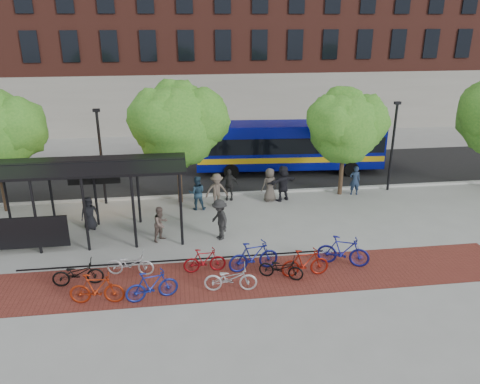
{
  "coord_description": "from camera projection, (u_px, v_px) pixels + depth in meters",
  "views": [
    {
      "loc": [
        -2.97,
        -20.61,
        9.45
      ],
      "look_at": [
        -0.16,
        0.14,
        1.6
      ],
      "focal_mm": 35.0,
      "sensor_mm": 36.0,
      "label": 1
    }
  ],
  "objects": [
    {
      "name": "ground",
      "position": [
        244.0,
        223.0,
        22.82
      ],
      "size": [
        160.0,
        160.0,
        0.0
      ],
      "primitive_type": "plane",
      "color": "#9E9E99",
      "rests_on": "ground"
    },
    {
      "name": "asphalt_street",
      "position": [
        226.0,
        173.0,
        30.24
      ],
      "size": [
        160.0,
        8.0,
        0.01
      ],
      "primitive_type": "cube",
      "color": "black",
      "rests_on": "ground"
    },
    {
      "name": "pedestrian_0",
      "position": [
        89.0,
        213.0,
        21.96
      ],
      "size": [
        0.87,
        0.66,
        1.61
      ],
      "primitive_type": "imported",
      "rotation": [
        0.0,
        0.0,
        0.21
      ],
      "color": "black",
      "rests_on": "ground"
    },
    {
      "name": "bus",
      "position": [
        289.0,
        144.0,
        29.88
      ],
      "size": [
        11.96,
        3.42,
        3.19
      ],
      "rotation": [
        0.0,
        0.0,
        -0.07
      ],
      "color": "#070F89",
      "rests_on": "ground"
    },
    {
      "name": "brick_strip",
      "position": [
        211.0,
        280.0,
        17.93
      ],
      "size": [
        24.0,
        3.0,
        0.01
      ],
      "primitive_type": "cube",
      "color": "maroon",
      "rests_on": "ground"
    },
    {
      "name": "bike_1",
      "position": [
        97.0,
        289.0,
        16.28
      ],
      "size": [
        1.97,
        0.72,
        1.16
      ],
      "primitive_type": "imported",
      "rotation": [
        0.0,
        0.0,
        1.48
      ],
      "color": "#97270D",
      "rests_on": "ground"
    },
    {
      "name": "pedestrian_9",
      "position": [
        220.0,
        219.0,
        20.93
      ],
      "size": [
        1.11,
        1.4,
        1.9
      ],
      "primitive_type": "imported",
      "rotation": [
        0.0,
        0.0,
        5.09
      ],
      "color": "#242424",
      "rests_on": "ground"
    },
    {
      "name": "pedestrian_8",
      "position": [
        161.0,
        224.0,
        20.83
      ],
      "size": [
        0.98,
        0.99,
        1.61
      ],
      "primitive_type": "imported",
      "rotation": [
        0.0,
        0.0,
        0.8
      ],
      "color": "brown",
      "rests_on": "ground"
    },
    {
      "name": "pedestrian_3",
      "position": [
        217.0,
        191.0,
        24.42
      ],
      "size": [
        1.27,
        0.8,
        1.88
      ],
      "primitive_type": "imported",
      "rotation": [
        0.0,
        0.0,
        0.09
      ],
      "color": "brown",
      "rests_on": "ground"
    },
    {
      "name": "bike_7",
      "position": [
        254.0,
        256.0,
        18.41
      ],
      "size": [
        2.13,
        0.93,
        1.24
      ],
      "primitive_type": "imported",
      "rotation": [
        0.0,
        0.0,
        1.75
      ],
      "color": "navy",
      "rests_on": "ground"
    },
    {
      "name": "lamp_post_right",
      "position": [
        393.0,
        144.0,
        26.32
      ],
      "size": [
        0.35,
        0.2,
        5.12
      ],
      "color": "black",
      "rests_on": "ground"
    },
    {
      "name": "bike_0",
      "position": [
        78.0,
        273.0,
        17.43
      ],
      "size": [
        1.89,
        0.73,
        0.98
      ],
      "primitive_type": "imported",
      "rotation": [
        0.0,
        0.0,
        1.62
      ],
      "color": "black",
      "rests_on": "ground"
    },
    {
      "name": "bike_2",
      "position": [
        130.0,
        263.0,
        18.13
      ],
      "size": [
        1.94,
        0.96,
        0.98
      ],
      "primitive_type": "imported",
      "rotation": [
        0.0,
        0.0,
        1.4
      ],
      "color": "silver",
      "rests_on": "ground"
    },
    {
      "name": "tree_b",
      "position": [
        179.0,
        121.0,
        23.99
      ],
      "size": [
        5.15,
        4.2,
        6.47
      ],
      "color": "#382619",
      "rests_on": "ground"
    },
    {
      "name": "pedestrian_7",
      "position": [
        355.0,
        180.0,
        26.26
      ],
      "size": [
        0.64,
        0.44,
        1.69
      ],
      "primitive_type": "imported",
      "rotation": [
        0.0,
        0.0,
        3.08
      ],
      "color": "#1F2E48",
      "rests_on": "ground"
    },
    {
      "name": "bike_8",
      "position": [
        281.0,
        268.0,
        17.89
      ],
      "size": [
        1.83,
        1.23,
        0.91
      ],
      "primitive_type": "imported",
      "rotation": [
        0.0,
        0.0,
        1.17
      ],
      "color": "black",
      "rests_on": "ground"
    },
    {
      "name": "lamp_post_left",
      "position": [
        101.0,
        154.0,
        24.31
      ],
      "size": [
        0.35,
        0.2,
        5.12
      ],
      "color": "black",
      "rests_on": "ground"
    },
    {
      "name": "bike_9",
      "position": [
        305.0,
        263.0,
        18.01
      ],
      "size": [
        1.91,
        0.61,
        1.14
      ],
      "primitive_type": "imported",
      "rotation": [
        0.0,
        0.0,
        1.61
      ],
      "color": "maroon",
      "rests_on": "ground"
    },
    {
      "name": "bus_shelter",
      "position": [
        60.0,
        175.0,
        20.3
      ],
      "size": [
        10.6,
        3.07,
        3.6
      ],
      "color": "black",
      "rests_on": "ground"
    },
    {
      "name": "pedestrian_2",
      "position": [
        197.0,
        193.0,
        24.22
      ],
      "size": [
        0.91,
        0.72,
        1.82
      ],
      "primitive_type": "imported",
      "rotation": [
        0.0,
        0.0,
        3.1
      ],
      "color": "#223B4F",
      "rests_on": "ground"
    },
    {
      "name": "bike_5",
      "position": [
        205.0,
        260.0,
        18.32
      ],
      "size": [
        1.7,
        0.54,
        1.01
      ],
      "primitive_type": "imported",
      "rotation": [
        0.0,
        0.0,
        1.61
      ],
      "color": "maroon",
      "rests_on": "ground"
    },
    {
      "name": "bike_rack_rail",
      "position": [
        176.0,
        270.0,
        18.6
      ],
      "size": [
        12.0,
        0.05,
        0.95
      ],
      "primitive_type": "cube",
      "color": "black",
      "rests_on": "ground"
    },
    {
      "name": "bike_11",
      "position": [
        343.0,
        251.0,
        18.8
      ],
      "size": [
        2.16,
        1.37,
        1.26
      ],
      "primitive_type": "imported",
      "rotation": [
        0.0,
        0.0,
        1.17
      ],
      "color": "navy",
      "rests_on": "ground"
    },
    {
      "name": "pedestrian_6",
      "position": [
        270.0,
        185.0,
        25.32
      ],
      "size": [
        1.05,
        0.85,
        1.86
      ],
      "primitive_type": "imported",
      "rotation": [
        0.0,
        0.0,
        3.47
      ],
      "color": "#474039",
      "rests_on": "ground"
    },
    {
      "name": "bike_3",
      "position": [
        152.0,
        286.0,
        16.5
      ],
      "size": [
        1.96,
        0.95,
        1.13
      ],
      "primitive_type": "imported",
      "rotation": [
        0.0,
        0.0,
        1.8
      ],
      "color": "navy",
      "rests_on": "ground"
    },
    {
      "name": "bike_6",
      "position": [
        231.0,
        278.0,
        17.07
      ],
      "size": [
        2.01,
        0.87,
        1.02
      ],
      "primitive_type": "imported",
      "rotation": [
        0.0,
        0.0,
        1.47
      ],
      "color": "#BCBCBF",
      "rests_on": "ground"
    },
    {
      "name": "curb",
      "position": [
        234.0,
        194.0,
        26.51
      ],
      "size": [
        160.0,
        0.25,
        0.12
      ],
      "primitive_type": "cube",
      "color": "#B7B7B2",
      "rests_on": "ground"
    },
    {
      "name": "pedestrian_5",
      "position": [
        283.0,
        183.0,
        25.37
      ],
      "size": [
        1.92,
        1.27,
        1.98
      ],
      "primitive_type": "imported",
      "rotation": [
        0.0,
        0.0,
        3.55
      ],
      "color": "black",
      "rests_on": "ground"
    },
    {
      "name": "building_brick",
      "position": [
        309.0,
        11.0,
        44.68
      ],
      "size": [
        55.0,
        14.0,
        20.0
      ],
      "primitive_type": "cube",
      "color": "brown",
      "rests_on": "ground"
    },
    {
      "name": "pedestrian_4",
      "position": [
        229.0,
        185.0,
        25.53
      ],
      "size": [
        1.08,
        0.61,
        1.74
      ],
      "primitive_type": "imported",
      "rotation": [
        0.0,
        0.0,
        6.09
      ],
      "color": "#252525",
      "rests_on": "ground"
    },
    {
      "name": "tree_c",
      "position": [
        346.0,
        123.0,
        25.27
      ],
      "size": [
        4.66,
        3.8,
        5.92
      ],
      "color": "#382619",
      "rests_on": "ground"
    }
  ]
}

